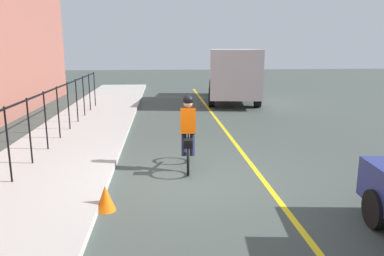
# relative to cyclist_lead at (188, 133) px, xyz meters

# --- Properties ---
(ground_plane) EXTENTS (80.00, 80.00, 0.00)m
(ground_plane) POSITION_rel_cyclist_lead_xyz_m (-0.69, -0.02, -0.91)
(ground_plane) COLOR #404843
(lane_line_centre) EXTENTS (36.00, 0.12, 0.01)m
(lane_line_centre) POSITION_rel_cyclist_lead_xyz_m (-0.69, -1.62, -0.91)
(lane_line_centre) COLOR yellow
(lane_line_centre) RESTS_ON ground
(sidewalk) EXTENTS (40.00, 3.20, 0.15)m
(sidewalk) POSITION_rel_cyclist_lead_xyz_m (-0.69, 3.38, -0.84)
(sidewalk) COLOR #AFABA5
(sidewalk) RESTS_ON ground
(iron_fence) EXTENTS (17.98, 0.04, 1.60)m
(iron_fence) POSITION_rel_cyclist_lead_xyz_m (0.31, 3.78, 0.36)
(iron_fence) COLOR black
(iron_fence) RESTS_ON sidewalk
(cyclist_lead) EXTENTS (1.71, 0.38, 1.83)m
(cyclist_lead) POSITION_rel_cyclist_lead_xyz_m (0.00, 0.00, 0.00)
(cyclist_lead) COLOR black
(cyclist_lead) RESTS_ON ground
(box_truck_background) EXTENTS (6.96, 3.27, 2.78)m
(box_truck_background) POSITION_rel_cyclist_lead_xyz_m (11.09, -3.19, 0.64)
(box_truck_background) COLOR #BEB0B3
(box_truck_background) RESTS_ON ground
(traffic_cone_near) EXTENTS (0.36, 0.36, 0.48)m
(traffic_cone_near) POSITION_rel_cyclist_lead_xyz_m (-2.22, 1.67, -0.67)
(traffic_cone_near) COLOR orange
(traffic_cone_near) RESTS_ON ground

